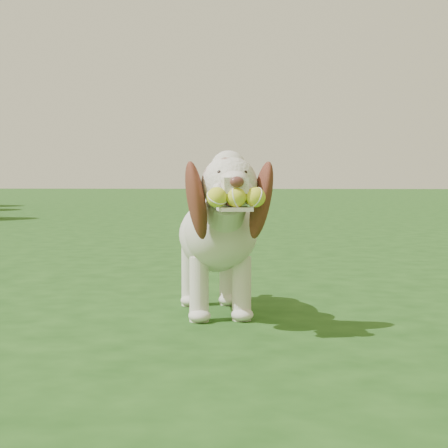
{
  "coord_description": "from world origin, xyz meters",
  "views": [
    {
      "loc": [
        0.12,
        -3.77,
        0.63
      ],
      "look_at": [
        -0.1,
        -0.61,
        0.44
      ],
      "focal_mm": 60.0,
      "sensor_mm": 36.0,
      "label": 1
    }
  ],
  "objects": [
    {
      "name": "ground",
      "position": [
        0.0,
        0.0,
        0.0
      ],
      "size": [
        80.0,
        80.0,
        0.0
      ],
      "primitive_type": "plane",
      "color": "#194012",
      "rests_on": "ground"
    },
    {
      "name": "dog",
      "position": [
        -0.15,
        -0.39,
        0.4
      ],
      "size": [
        0.53,
        1.14,
        0.74
      ],
      "rotation": [
        0.0,
        0.0,
        0.21
      ],
      "color": "silver",
      "rests_on": "ground"
    }
  ]
}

